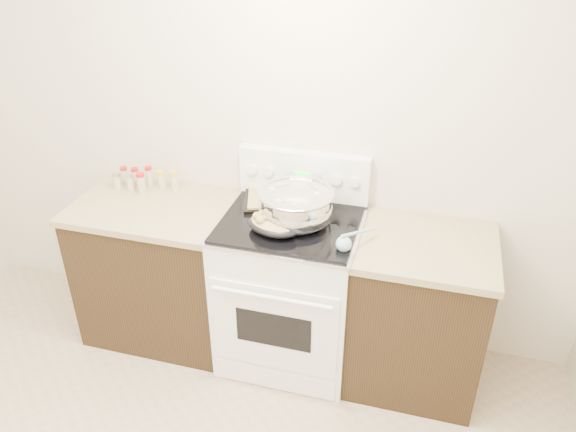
% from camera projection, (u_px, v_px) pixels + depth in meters
% --- Properties ---
extents(room_shell, '(4.10, 3.60, 2.75)m').
position_uv_depth(room_shell, '(36.00, 217.00, 1.57)').
color(room_shell, beige).
rests_on(room_shell, ground).
extents(counter_left, '(0.93, 0.67, 0.92)m').
position_uv_depth(counter_left, '(162.00, 268.00, 3.49)').
color(counter_left, black).
rests_on(counter_left, ground).
extents(counter_right, '(0.73, 0.67, 0.92)m').
position_uv_depth(counter_right, '(417.00, 312.00, 3.13)').
color(counter_right, black).
rests_on(counter_right, ground).
extents(kitchen_range, '(0.78, 0.73, 1.22)m').
position_uv_depth(kitchen_range, '(291.00, 287.00, 3.28)').
color(kitchen_range, white).
rests_on(kitchen_range, ground).
extents(mixing_bowl, '(0.51, 0.51, 0.24)m').
position_uv_depth(mixing_bowl, '(296.00, 207.00, 2.99)').
color(mixing_bowl, silver).
rests_on(mixing_bowl, kitchen_range).
extents(roasting_pan, '(0.34, 0.28, 0.11)m').
position_uv_depth(roasting_pan, '(274.00, 224.00, 2.92)').
color(roasting_pan, black).
rests_on(roasting_pan, kitchen_range).
extents(baking_sheet, '(0.48, 0.39, 0.06)m').
position_uv_depth(baking_sheet, '(280.00, 199.00, 3.22)').
color(baking_sheet, black).
rests_on(baking_sheet, kitchen_range).
extents(wooden_spoon, '(0.20, 0.22, 0.04)m').
position_uv_depth(wooden_spoon, '(271.00, 224.00, 3.00)').
color(wooden_spoon, '#B77E53').
rests_on(wooden_spoon, kitchen_range).
extents(blue_ladle, '(0.18, 0.24, 0.10)m').
position_uv_depth(blue_ladle, '(345.00, 243.00, 2.80)').
color(blue_ladle, '#8FB7D5').
rests_on(blue_ladle, kitchen_range).
extents(spice_jars, '(0.39, 0.14, 0.13)m').
position_uv_depth(spice_jars, '(143.00, 180.00, 3.41)').
color(spice_jars, '#BFB28C').
rests_on(spice_jars, counter_left).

